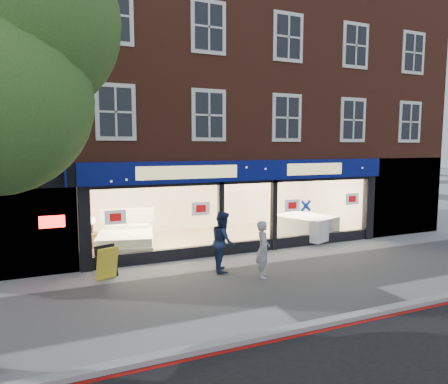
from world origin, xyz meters
TOP-DOWN VIEW (x-y plane):
  - ground at (0.00, 0.00)m, footprint 120.00×120.00m
  - kerb_line at (0.00, -3.10)m, footprint 60.00×0.10m
  - kerb_stone at (0.00, -2.90)m, footprint 60.00×0.25m
  - showroom_floor at (0.00, 5.25)m, footprint 11.00×4.50m
  - building at (-0.02, 6.93)m, footprint 19.00×8.26m
  - display_bed at (-4.06, 4.56)m, footprint 2.46×2.76m
  - bedside_table at (-5.10, 5.49)m, footprint 0.58×0.58m
  - mattress_stack at (3.10, 4.00)m, footprint 2.46×2.70m
  - sofa at (3.72, 5.24)m, footprint 1.95×0.91m
  - a_board at (-5.02, 2.00)m, footprint 0.73×0.60m
  - pedestrian_grey at (-0.83, 0.41)m, footprint 0.61×0.71m
  - pedestrian_blue at (-1.66, 1.41)m, footprint 0.93×1.06m

SIDE VIEW (x-z plane):
  - ground at x=0.00m, z-range 0.00..0.00m
  - kerb_line at x=0.00m, z-range 0.00..0.01m
  - showroom_floor at x=0.00m, z-range 0.00..0.10m
  - kerb_stone at x=0.00m, z-range 0.00..0.12m
  - bedside_table at x=-5.10m, z-range 0.10..0.65m
  - sofa at x=3.72m, z-range 0.10..0.65m
  - display_bed at x=-4.06m, z-range -0.20..1.15m
  - a_board at x=-5.02m, z-range 0.00..0.97m
  - mattress_stack at x=3.10m, z-range 0.10..0.96m
  - pedestrian_grey at x=-0.83m, z-range 0.00..1.65m
  - pedestrian_blue at x=-1.66m, z-range 0.00..1.83m
  - building at x=-0.02m, z-range 1.52..11.82m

